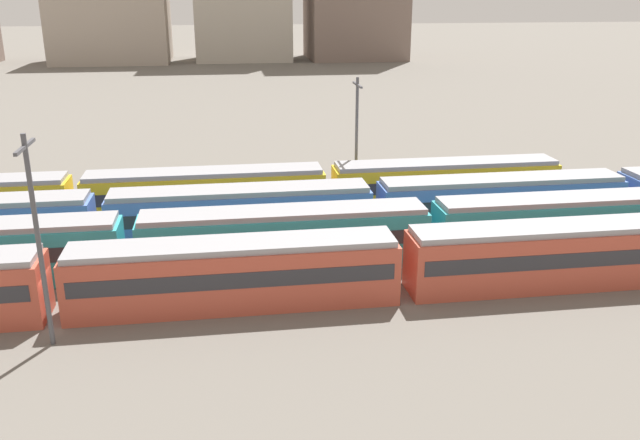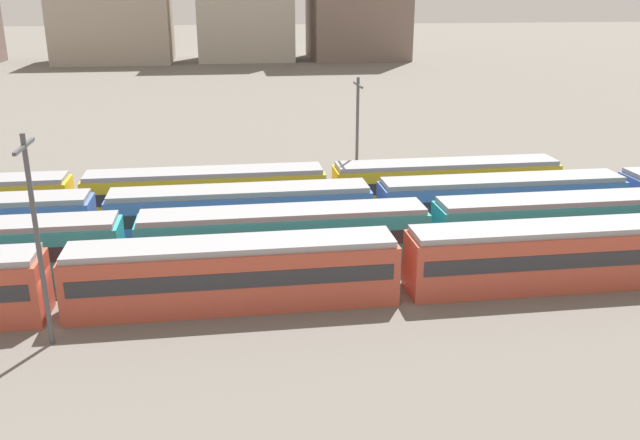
# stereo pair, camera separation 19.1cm
# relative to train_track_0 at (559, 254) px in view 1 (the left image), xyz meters

# --- Properties ---
(ground_plane) EXTENTS (600.00, 600.00, 0.00)m
(ground_plane) POSITION_rel_train_track_0_xyz_m (-29.46, 7.80, -1.90)
(ground_plane) COLOR #666059
(train_track_0) EXTENTS (93.60, 3.06, 3.75)m
(train_track_0) POSITION_rel_train_track_0_xyz_m (0.00, 0.00, 0.00)
(train_track_0) COLOR #BC4C38
(train_track_0) RESTS_ON ground_plane
(train_track_2) EXTENTS (93.60, 3.06, 3.75)m
(train_track_2) POSITION_rel_train_track_0_xyz_m (0.76, 10.40, 0.00)
(train_track_2) COLOR #4C70BC
(train_track_2) RESTS_ON ground_plane
(train_track_3) EXTENTS (55.80, 3.06, 3.75)m
(train_track_3) POSITION_rel_train_track_0_xyz_m (-20.60, 15.60, -0.00)
(train_track_3) COLOR yellow
(train_track_3) RESTS_ON ground_plane
(catenary_pole_0) EXTENTS (0.24, 3.20, 10.55)m
(catenary_pole_0) POSITION_rel_train_track_0_xyz_m (-27.99, -3.02, 3.93)
(catenary_pole_0) COLOR #4C4C51
(catenary_pole_0) RESTS_ON ground_plane
(catenary_pole_1) EXTENTS (0.24, 3.20, 10.08)m
(catenary_pole_1) POSITION_rel_train_track_0_xyz_m (-8.44, 18.32, 3.68)
(catenary_pole_1) COLOR #4C4C51
(catenary_pole_1) RESTS_ON ground_plane
(distant_building_1) EXTENTS (26.42, 21.71, 19.67)m
(distant_building_1) POSITION_rel_train_track_0_xyz_m (-43.43, 136.37, 7.93)
(distant_building_1) COLOR #A89989
(distant_building_1) RESTS_ON ground_plane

